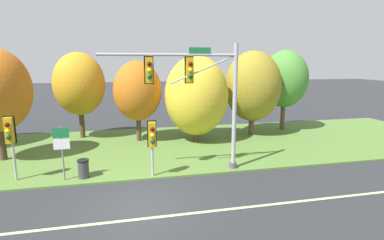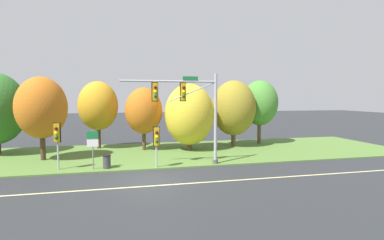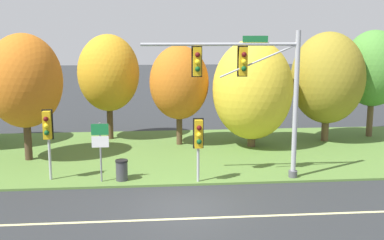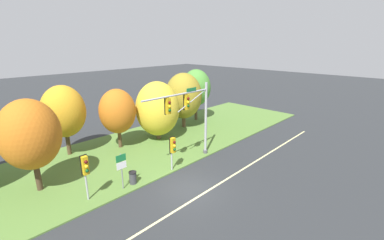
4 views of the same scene
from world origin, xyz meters
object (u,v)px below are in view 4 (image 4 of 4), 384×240
object	(u,v)px
tree_right_far	(184,96)
trash_bin	(133,178)
tree_left_of_mast	(30,135)
tree_behind_signpost	(64,112)
tree_mid_verge	(117,111)
tree_tall_centre	(158,109)
traffic_signal_mast	(191,111)
pedestrian_signal_further_along	(173,147)
route_sign_post	(121,166)
tree_furthest_back	(196,88)
pedestrian_signal_near_kerb	(85,168)

from	to	relation	value
tree_right_far	trash_bin	bearing A→B (deg)	-150.17
tree_left_of_mast	tree_behind_signpost	world-z (taller)	tree_left_of_mast
tree_mid_verge	tree_tall_centre	bearing A→B (deg)	-12.24
tree_tall_centre	tree_behind_signpost	bearing A→B (deg)	161.32
traffic_signal_mast	tree_mid_verge	size ratio (longest dim) A/B	1.21
tree_left_of_mast	trash_bin	size ratio (longest dim) A/B	6.94
tree_tall_centre	traffic_signal_mast	bearing A→B (deg)	-102.25
pedestrian_signal_further_along	route_sign_post	world-z (taller)	pedestrian_signal_further_along
tree_mid_verge	tree_left_of_mast	bearing A→B (deg)	-161.31
tree_furthest_back	trash_bin	xyz separation A→B (m)	(-15.12, -7.80, -3.79)
pedestrian_signal_further_along	tree_tall_centre	size ratio (longest dim) A/B	0.47
pedestrian_signal_further_along	trash_bin	size ratio (longest dim) A/B	3.07
route_sign_post	tree_left_of_mast	world-z (taller)	tree_left_of_mast
traffic_signal_mast	tree_mid_verge	xyz separation A→B (m)	(-2.78, 6.96, -0.77)
trash_bin	tree_furthest_back	bearing A→B (deg)	27.30
route_sign_post	trash_bin	size ratio (longest dim) A/B	2.85
tree_tall_centre	trash_bin	bearing A→B (deg)	-140.76
route_sign_post	tree_left_of_mast	bearing A→B (deg)	134.71
trash_bin	tree_left_of_mast	bearing A→B (deg)	141.07
pedestrian_signal_near_kerb	tree_behind_signpost	distance (m)	8.77
traffic_signal_mast	tree_right_far	distance (m)	9.31
tree_furthest_back	pedestrian_signal_near_kerb	bearing A→B (deg)	-157.56
tree_right_far	tree_mid_verge	bearing A→B (deg)	-179.41
pedestrian_signal_further_along	trash_bin	world-z (taller)	pedestrian_signal_further_along
pedestrian_signal_near_kerb	tree_tall_centre	xyz separation A→B (m)	(10.29, 5.56, 0.96)
pedestrian_signal_near_kerb	tree_left_of_mast	xyz separation A→B (m)	(-1.79, 3.75, 1.75)
pedestrian_signal_near_kerb	tree_tall_centre	bearing A→B (deg)	28.39
tree_left_of_mast	tree_furthest_back	world-z (taller)	tree_furthest_back
tree_tall_centre	tree_furthest_back	size ratio (longest dim) A/B	0.92
tree_left_of_mast	tree_tall_centre	world-z (taller)	tree_left_of_mast
tree_behind_signpost	tree_right_far	bearing A→B (deg)	-7.93
tree_right_far	route_sign_post	bearing A→B (deg)	-151.54
tree_mid_verge	tree_furthest_back	distance (m)	12.16
tree_tall_centre	tree_furthest_back	bearing A→B (deg)	13.97
route_sign_post	tree_mid_verge	distance (m)	8.07
pedestrian_signal_near_kerb	tree_furthest_back	world-z (taller)	tree_furthest_back
tree_left_of_mast	tree_right_far	distance (m)	17.04
tree_tall_centre	tree_furthest_back	distance (m)	8.30
tree_furthest_back	route_sign_post	bearing A→B (deg)	-153.69
tree_left_of_mast	tree_furthest_back	distance (m)	20.43
pedestrian_signal_near_kerb	pedestrian_signal_further_along	size ratio (longest dim) A/B	1.12
tree_right_far	pedestrian_signal_near_kerb	bearing A→B (deg)	-156.46
pedestrian_signal_near_kerb	route_sign_post	distance (m)	2.38
traffic_signal_mast	tree_left_of_mast	bearing A→B (deg)	158.38
route_sign_post	tree_right_far	xyz separation A→B (m)	(12.73, 6.90, 2.05)
route_sign_post	tree_right_far	distance (m)	14.63
tree_behind_signpost	tree_furthest_back	bearing A→B (deg)	-2.81
tree_behind_signpost	trash_bin	world-z (taller)	tree_behind_signpost
pedestrian_signal_further_along	tree_behind_signpost	xyz separation A→B (m)	(-4.47, 9.24, 2.01)
pedestrian_signal_near_kerb	trash_bin	size ratio (longest dim) A/B	3.43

